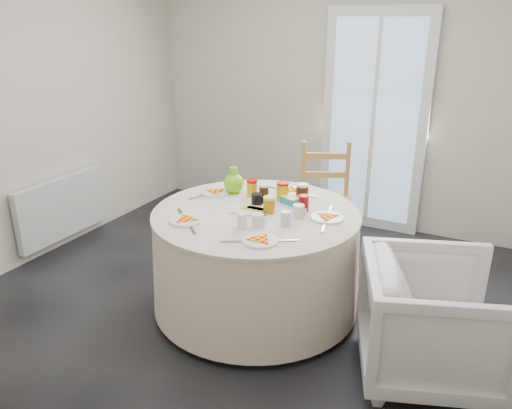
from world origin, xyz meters
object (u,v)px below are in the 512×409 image
at_px(green_pitcher, 234,177).
at_px(radiator, 63,207).
at_px(table, 256,260).
at_px(wooden_chair, 326,206).
at_px(armchair, 434,317).

bearing_deg(green_pitcher, radiator, 168.50).
distance_m(radiator, table, 2.04).
bearing_deg(radiator, wooden_chair, 22.26).
height_order(table, wooden_chair, wooden_chair).
bearing_deg(radiator, armchair, -5.65).
xyz_separation_m(table, armchair, (1.25, -0.20, 0.02)).
height_order(radiator, green_pitcher, green_pitcher).
distance_m(table, armchair, 1.26).
bearing_deg(armchair, wooden_chair, 22.23).
bearing_deg(green_pitcher, wooden_chair, 41.14).
distance_m(wooden_chair, armchair, 1.64).
xyz_separation_m(wooden_chair, armchair, (1.10, -1.22, -0.08)).
xyz_separation_m(radiator, table, (2.03, -0.13, -0.01)).
bearing_deg(table, radiator, 176.36).
relative_size(radiator, armchair, 1.25).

